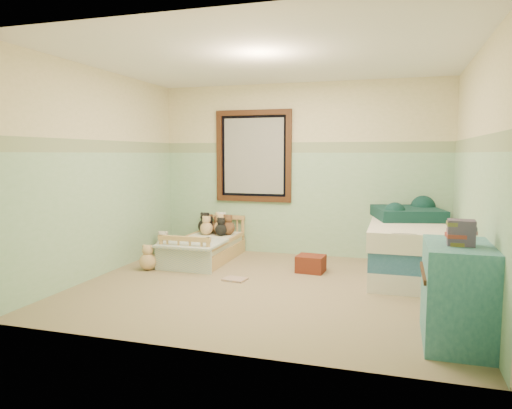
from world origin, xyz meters
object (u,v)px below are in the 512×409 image
(toddler_bed_frame, at_px, (206,253))
(plush_floor_tan, at_px, (148,261))
(floor_book, at_px, (235,279))
(plush_floor_cream, at_px, (163,247))
(twin_bed_frame, at_px, (410,266))
(dresser, at_px, (457,294))
(red_pillow, at_px, (311,264))

(toddler_bed_frame, relative_size, plush_floor_tan, 6.42)
(toddler_bed_frame, relative_size, floor_book, 5.42)
(plush_floor_cream, xyz_separation_m, plush_floor_tan, (0.23, -0.85, -0.01))
(toddler_bed_frame, xyz_separation_m, twin_bed_frame, (2.74, -0.06, 0.02))
(twin_bed_frame, relative_size, dresser, 2.32)
(plush_floor_tan, xyz_separation_m, dresser, (3.51, -1.37, 0.28))
(plush_floor_tan, bearing_deg, twin_bed_frame, 12.21)
(toddler_bed_frame, distance_m, twin_bed_frame, 2.74)
(plush_floor_tan, xyz_separation_m, twin_bed_frame, (3.21, 0.70, -0.00))
(dresser, bearing_deg, plush_floor_tan, 158.60)
(floor_book, bearing_deg, plush_floor_tan, -178.81)
(plush_floor_cream, height_order, twin_bed_frame, plush_floor_cream)
(floor_book, bearing_deg, toddler_bed_frame, 137.96)
(plush_floor_cream, relative_size, twin_bed_frame, 0.13)
(twin_bed_frame, xyz_separation_m, dresser, (0.29, -2.07, 0.29))
(toddler_bed_frame, height_order, floor_book, toddler_bed_frame)
(dresser, bearing_deg, twin_bed_frame, 98.05)
(plush_floor_tan, relative_size, red_pillow, 0.66)
(plush_floor_tan, relative_size, dresser, 0.28)
(plush_floor_cream, distance_m, floor_book, 1.78)
(plush_floor_cream, height_order, floor_book, plush_floor_cream)
(plush_floor_cream, relative_size, plush_floor_tan, 1.09)
(plush_floor_tan, xyz_separation_m, red_pillow, (2.02, 0.50, -0.01))
(red_pillow, height_order, floor_book, red_pillow)
(plush_floor_tan, height_order, floor_book, plush_floor_tan)
(plush_floor_tan, bearing_deg, floor_book, -6.82)
(plush_floor_cream, height_order, dresser, dresser)
(plush_floor_cream, height_order, plush_floor_tan, plush_floor_cream)
(floor_book, bearing_deg, plush_floor_cream, 153.76)
(plush_floor_cream, bearing_deg, twin_bed_frame, -2.58)
(plush_floor_tan, relative_size, twin_bed_frame, 0.12)
(red_pillow, bearing_deg, toddler_bed_frame, 170.78)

